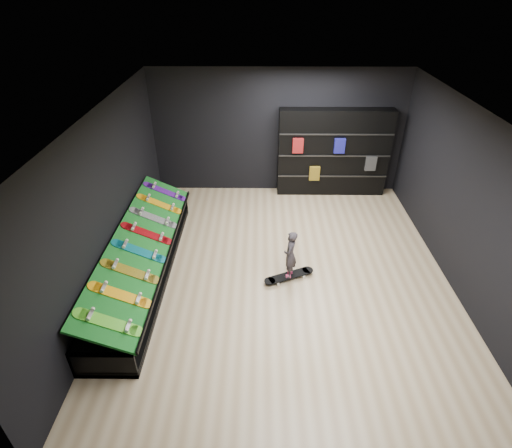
{
  "coord_description": "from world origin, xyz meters",
  "views": [
    {
      "loc": [
        -0.44,
        -5.73,
        4.78
      ],
      "look_at": [
        -0.5,
        0.2,
        1.0
      ],
      "focal_mm": 28.0,
      "sensor_mm": 36.0,
      "label": 1
    }
  ],
  "objects_px": {
    "display_rack": "(144,264)",
    "child": "(290,263)",
    "floor_skateboard": "(289,277)",
    "back_shelving": "(333,153)"
  },
  "relations": [
    {
      "from": "back_shelving",
      "to": "child",
      "type": "bearing_deg",
      "value": -109.76
    },
    {
      "from": "child",
      "to": "back_shelving",
      "type": "bearing_deg",
      "value": 173.61
    },
    {
      "from": "display_rack",
      "to": "back_shelving",
      "type": "xyz_separation_m",
      "value": [
        3.88,
        3.32,
        0.81
      ]
    },
    {
      "from": "display_rack",
      "to": "floor_skateboard",
      "type": "distance_m",
      "value": 2.67
    },
    {
      "from": "back_shelving",
      "to": "floor_skateboard",
      "type": "distance_m",
      "value": 3.77
    },
    {
      "from": "display_rack",
      "to": "child",
      "type": "height_order",
      "value": "child"
    },
    {
      "from": "display_rack",
      "to": "back_shelving",
      "type": "height_order",
      "value": "back_shelving"
    },
    {
      "from": "floor_skateboard",
      "to": "child",
      "type": "height_order",
      "value": "child"
    },
    {
      "from": "child",
      "to": "floor_skateboard",
      "type": "bearing_deg",
      "value": 180.0
    },
    {
      "from": "back_shelving",
      "to": "child",
      "type": "relative_size",
      "value": 4.77
    }
  ]
}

